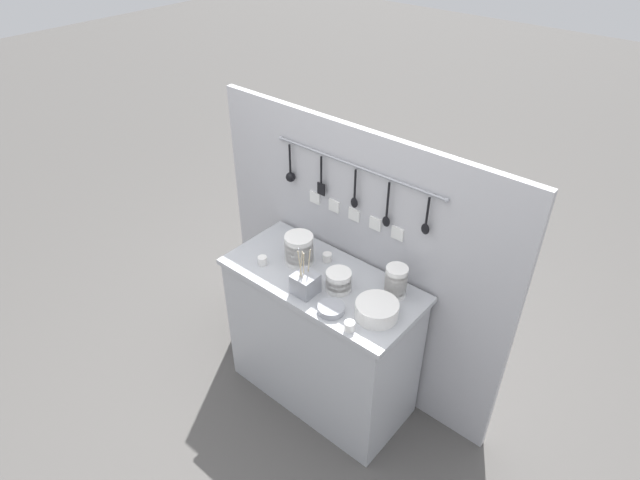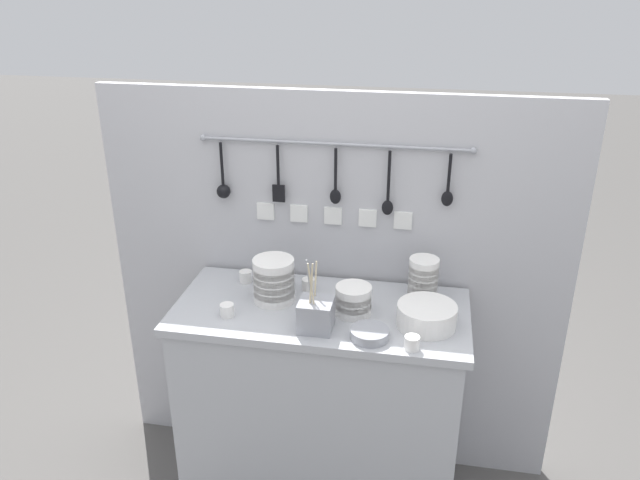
{
  "view_description": "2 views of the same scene",
  "coord_description": "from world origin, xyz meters",
  "px_view_note": "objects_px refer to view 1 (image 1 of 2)",
  "views": [
    {
      "loc": [
        1.42,
        -1.69,
        2.72
      ],
      "look_at": [
        -0.03,
        0.02,
        1.14
      ],
      "focal_mm": 30.0,
      "sensor_mm": 36.0,
      "label": 1
    },
    {
      "loc": [
        0.37,
        -2.0,
        2.09
      ],
      "look_at": [
        -0.0,
        0.0,
        1.19
      ],
      "focal_mm": 35.0,
      "sensor_mm": 36.0,
      "label": 2
    }
  ],
  "objects_px": {
    "bowl_stack_tall_left": "(396,281)",
    "cup_front_left": "(341,272)",
    "bowl_stack_nested_right": "(339,281)",
    "cup_edge_far": "(295,238)",
    "cup_back_right": "(263,261)",
    "cup_by_caddy": "(349,326)",
    "cup_mid_row": "(327,257)",
    "bowl_stack_short_front": "(299,249)",
    "steel_mixing_bowl": "(331,309)",
    "cutlery_caddy": "(305,283)",
    "plate_stack": "(377,310)"
  },
  "relations": [
    {
      "from": "plate_stack",
      "to": "steel_mixing_bowl",
      "type": "height_order",
      "value": "plate_stack"
    },
    {
      "from": "cup_by_caddy",
      "to": "cup_front_left",
      "type": "xyz_separation_m",
      "value": [
        -0.28,
        0.29,
        0.0
      ]
    },
    {
      "from": "cup_back_right",
      "to": "cup_edge_far",
      "type": "bearing_deg",
      "value": 92.37
    },
    {
      "from": "bowl_stack_tall_left",
      "to": "bowl_stack_nested_right",
      "type": "bearing_deg",
      "value": -147.84
    },
    {
      "from": "bowl_stack_tall_left",
      "to": "plate_stack",
      "type": "height_order",
      "value": "bowl_stack_tall_left"
    },
    {
      "from": "bowl_stack_nested_right",
      "to": "cup_edge_far",
      "type": "xyz_separation_m",
      "value": [
        -0.46,
        0.17,
        -0.03
      ]
    },
    {
      "from": "cup_edge_far",
      "to": "plate_stack",
      "type": "bearing_deg",
      "value": -15.89
    },
    {
      "from": "bowl_stack_short_front",
      "to": "bowl_stack_nested_right",
      "type": "bearing_deg",
      "value": -7.96
    },
    {
      "from": "cutlery_caddy",
      "to": "cup_mid_row",
      "type": "height_order",
      "value": "cutlery_caddy"
    },
    {
      "from": "bowl_stack_short_front",
      "to": "cup_back_right",
      "type": "xyz_separation_m",
      "value": [
        -0.14,
        -0.15,
        -0.06
      ]
    },
    {
      "from": "bowl_stack_tall_left",
      "to": "cup_back_right",
      "type": "xyz_separation_m",
      "value": [
        -0.7,
        -0.26,
        -0.06
      ]
    },
    {
      "from": "bowl_stack_tall_left",
      "to": "cup_mid_row",
      "type": "bearing_deg",
      "value": -179.33
    },
    {
      "from": "cup_back_right",
      "to": "bowl_stack_nested_right",
      "type": "bearing_deg",
      "value": 12.86
    },
    {
      "from": "bowl_stack_nested_right",
      "to": "cup_by_caddy",
      "type": "relative_size",
      "value": 2.59
    },
    {
      "from": "plate_stack",
      "to": "cup_by_caddy",
      "type": "height_order",
      "value": "plate_stack"
    },
    {
      "from": "cutlery_caddy",
      "to": "cup_by_caddy",
      "type": "bearing_deg",
      "value": -11.62
    },
    {
      "from": "cup_mid_row",
      "to": "cup_front_left",
      "type": "height_order",
      "value": "same"
    },
    {
      "from": "bowl_stack_short_front",
      "to": "cup_back_right",
      "type": "bearing_deg",
      "value": -133.79
    },
    {
      "from": "bowl_stack_short_front",
      "to": "bowl_stack_nested_right",
      "type": "relative_size",
      "value": 1.29
    },
    {
      "from": "cup_edge_far",
      "to": "cup_back_right",
      "type": "bearing_deg",
      "value": -87.63
    },
    {
      "from": "bowl_stack_short_front",
      "to": "steel_mixing_bowl",
      "type": "height_order",
      "value": "bowl_stack_short_front"
    },
    {
      "from": "bowl_stack_short_front",
      "to": "cup_edge_far",
      "type": "height_order",
      "value": "bowl_stack_short_front"
    },
    {
      "from": "cup_by_caddy",
      "to": "bowl_stack_nested_right",
      "type": "bearing_deg",
      "value": 138.61
    },
    {
      "from": "cup_mid_row",
      "to": "cutlery_caddy",
      "type": "bearing_deg",
      "value": -73.29
    },
    {
      "from": "steel_mixing_bowl",
      "to": "cup_back_right",
      "type": "xyz_separation_m",
      "value": [
        -0.53,
        0.05,
        0.01
      ]
    },
    {
      "from": "bowl_stack_short_front",
      "to": "steel_mixing_bowl",
      "type": "bearing_deg",
      "value": -27.06
    },
    {
      "from": "plate_stack",
      "to": "cup_edge_far",
      "type": "bearing_deg",
      "value": 164.11
    },
    {
      "from": "bowl_stack_tall_left",
      "to": "cup_edge_far",
      "type": "height_order",
      "value": "bowl_stack_tall_left"
    },
    {
      "from": "plate_stack",
      "to": "cup_mid_row",
      "type": "xyz_separation_m",
      "value": [
        -0.47,
        0.19,
        -0.02
      ]
    },
    {
      "from": "cutlery_caddy",
      "to": "bowl_stack_tall_left",
      "type": "bearing_deg",
      "value": 37.98
    },
    {
      "from": "bowl_stack_tall_left",
      "to": "cup_front_left",
      "type": "xyz_separation_m",
      "value": [
        -0.3,
        -0.06,
        -0.06
      ]
    },
    {
      "from": "steel_mixing_bowl",
      "to": "cup_by_caddy",
      "type": "xyz_separation_m",
      "value": [
        0.15,
        -0.04,
        0.01
      ]
    },
    {
      "from": "cup_mid_row",
      "to": "bowl_stack_nested_right",
      "type": "bearing_deg",
      "value": -36.9
    },
    {
      "from": "bowl_stack_tall_left",
      "to": "bowl_stack_short_front",
      "type": "height_order",
      "value": "same"
    },
    {
      "from": "cup_back_right",
      "to": "steel_mixing_bowl",
      "type": "bearing_deg",
      "value": -5.62
    },
    {
      "from": "cutlery_caddy",
      "to": "cup_back_right",
      "type": "bearing_deg",
      "value": 175.8
    },
    {
      "from": "bowl_stack_tall_left",
      "to": "bowl_stack_nested_right",
      "type": "height_order",
      "value": "bowl_stack_tall_left"
    },
    {
      "from": "bowl_stack_nested_right",
      "to": "plate_stack",
      "type": "relative_size",
      "value": 0.63
    },
    {
      "from": "plate_stack",
      "to": "cup_mid_row",
      "type": "bearing_deg",
      "value": 158.14
    },
    {
      "from": "cup_mid_row",
      "to": "cup_front_left",
      "type": "distance_m",
      "value": 0.15
    },
    {
      "from": "bowl_stack_nested_right",
      "to": "cup_by_caddy",
      "type": "bearing_deg",
      "value": -41.39
    },
    {
      "from": "cup_back_right",
      "to": "cup_mid_row",
      "type": "bearing_deg",
      "value": 44.97
    },
    {
      "from": "bowl_stack_short_front",
      "to": "cup_front_left",
      "type": "height_order",
      "value": "bowl_stack_short_front"
    },
    {
      "from": "bowl_stack_tall_left",
      "to": "cup_mid_row",
      "type": "distance_m",
      "value": 0.45
    },
    {
      "from": "plate_stack",
      "to": "bowl_stack_tall_left",
      "type": "bearing_deg",
      "value": 96.46
    },
    {
      "from": "bowl_stack_tall_left",
      "to": "cup_front_left",
      "type": "bearing_deg",
      "value": -168.56
    },
    {
      "from": "cup_edge_far",
      "to": "cutlery_caddy",
      "type": "bearing_deg",
      "value": -40.64
    },
    {
      "from": "bowl_stack_tall_left",
      "to": "cup_front_left",
      "type": "height_order",
      "value": "bowl_stack_tall_left"
    },
    {
      "from": "steel_mixing_bowl",
      "to": "cup_mid_row",
      "type": "height_order",
      "value": "cup_mid_row"
    },
    {
      "from": "steel_mixing_bowl",
      "to": "cup_front_left",
      "type": "distance_m",
      "value": 0.28
    }
  ]
}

